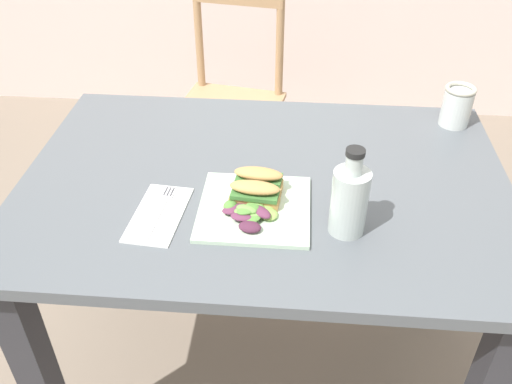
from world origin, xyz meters
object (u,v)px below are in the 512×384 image
(dining_table, at_px, (264,223))
(bottle_cold_brew, at_px, (349,203))
(mason_jar_iced_tea, at_px, (456,108))
(chair_wooden_far, at_px, (230,104))
(sandwich_half_front, at_px, (255,193))
(sandwich_half_back, at_px, (259,179))
(fork_on_napkin, at_px, (161,208))
(plate_lunch, at_px, (254,208))

(dining_table, relative_size, bottle_cold_brew, 5.83)
(bottle_cold_brew, relative_size, mason_jar_iced_tea, 1.78)
(chair_wooden_far, height_order, bottle_cold_brew, bottle_cold_brew)
(sandwich_half_front, height_order, sandwich_half_back, same)
(sandwich_half_back, distance_m, bottle_cold_brew, 0.23)
(sandwich_half_front, distance_m, bottle_cold_brew, 0.21)
(chair_wooden_far, bearing_deg, fork_on_napkin, -90.91)
(sandwich_half_front, relative_size, bottle_cold_brew, 0.58)
(fork_on_napkin, relative_size, bottle_cold_brew, 0.93)
(sandwich_half_front, xyz_separation_m, fork_on_napkin, (-0.21, -0.03, -0.03))
(mason_jar_iced_tea, bearing_deg, fork_on_napkin, -148.41)
(mason_jar_iced_tea, bearing_deg, bottle_cold_brew, -123.63)
(plate_lunch, height_order, sandwich_half_back, sandwich_half_back)
(chair_wooden_far, distance_m, bottle_cold_brew, 1.21)
(sandwich_half_front, relative_size, fork_on_napkin, 0.62)
(chair_wooden_far, relative_size, mason_jar_iced_tea, 7.72)
(plate_lunch, height_order, fork_on_napkin, plate_lunch)
(fork_on_napkin, bearing_deg, chair_wooden_far, 89.09)
(bottle_cold_brew, distance_m, mason_jar_iced_tea, 0.57)
(sandwich_half_front, height_order, fork_on_napkin, sandwich_half_front)
(sandwich_half_back, bearing_deg, mason_jar_iced_tea, 35.25)
(bottle_cold_brew, xyz_separation_m, mason_jar_iced_tea, (0.32, 0.48, -0.02))
(mason_jar_iced_tea, bearing_deg, sandwich_half_front, -141.10)
(dining_table, xyz_separation_m, bottle_cold_brew, (0.18, -0.17, 0.21))
(plate_lunch, height_order, mason_jar_iced_tea, mason_jar_iced_tea)
(chair_wooden_far, relative_size, bottle_cold_brew, 4.35)
(dining_table, distance_m, plate_lunch, 0.19)
(chair_wooden_far, height_order, fork_on_napkin, chair_wooden_far)
(sandwich_half_front, bearing_deg, mason_jar_iced_tea, 38.90)
(dining_table, height_order, chair_wooden_far, chair_wooden_far)
(dining_table, xyz_separation_m, sandwich_half_back, (-0.01, -0.06, 0.18))
(dining_table, height_order, plate_lunch, plate_lunch)
(fork_on_napkin, bearing_deg, dining_table, 32.17)
(dining_table, height_order, sandwich_half_back, sandwich_half_back)
(chair_wooden_far, distance_m, sandwich_half_back, 1.05)
(sandwich_half_front, bearing_deg, dining_table, 82.63)
(fork_on_napkin, xyz_separation_m, bottle_cold_brew, (0.40, -0.03, 0.06))
(fork_on_napkin, distance_m, mason_jar_iced_tea, 0.85)
(chair_wooden_far, xyz_separation_m, mason_jar_iced_tea, (0.70, -0.62, 0.34))
(sandwich_half_back, relative_size, bottle_cold_brew, 0.58)
(plate_lunch, xyz_separation_m, sandwich_half_front, (-0.00, 0.01, 0.03))
(chair_wooden_far, xyz_separation_m, fork_on_napkin, (-0.02, -1.06, 0.30))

